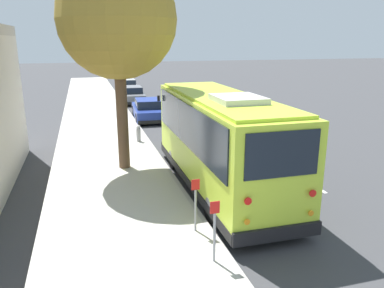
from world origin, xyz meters
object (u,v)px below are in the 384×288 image
Objects in this scene: street_tree at (117,11)px; fire_hydrant at (138,133)px; sign_post_near at (214,231)px; shuttle_bus at (220,137)px; sign_post_far at (195,205)px; parked_sedan_gray at (133,95)px; parked_sedan_silver at (128,86)px; parked_sedan_blue at (148,110)px.

street_tree is 6.64m from fire_hydrant.
shuttle_bus is at bearing -21.44° from sign_post_near.
fire_hydrant is (3.65, -1.11, -5.44)m from street_tree.
street_tree is at bearing 9.45° from sign_post_near.
sign_post_far is (-2.96, 1.74, -0.95)m from shuttle_bus.
parked_sedan_gray is 5.82× the size of fire_hydrant.
sign_post_far is at bearing -179.37° from fire_hydrant.
sign_post_near reaches higher than parked_sedan_gray.
parked_sedan_silver is 29.38m from sign_post_far.
street_tree is (-16.95, 2.59, 5.38)m from parked_sedan_gray.
parked_sedan_silver is at bearing -5.24° from fire_hydrant.
sign_post_near is at bearing -179.45° from fire_hydrant.
parked_sedan_silver is 3.17× the size of sign_post_far.
sign_post_near is (-16.92, 1.38, 0.29)m from parked_sedan_blue.
shuttle_bus reaches higher than parked_sedan_blue.
parked_sedan_gray is at bearing -6.34° from fire_hydrant.
parked_sedan_gray reaches higher than parked_sedan_silver.
street_tree reaches higher than parked_sedan_silver.
parked_sedan_silver is at bearing -1.26° from parked_sedan_gray.
street_tree is at bearing 11.77° from sign_post_far.
shuttle_bus is 19.86m from parked_sedan_gray.
street_tree is 7.84m from sign_post_far.
parked_sedan_gray is (7.33, 0.01, -0.00)m from parked_sedan_blue.
fire_hydrant is (-19.85, 1.82, -0.04)m from parked_sedan_silver.
fire_hydrant is at bearing 175.40° from parked_sedan_gray.
sign_post_far reaches higher than parked_sedan_gray.
shuttle_bus reaches higher than fire_hydrant.
street_tree reaches higher than parked_sedan_blue.
shuttle_bus is 26.39m from parked_sedan_silver.
parked_sedan_gray is (19.82, 0.37, -1.22)m from shuttle_bus.
parked_sedan_silver is 3.11× the size of sign_post_near.
parked_sedan_silver is (13.87, -0.33, -0.02)m from parked_sedan_blue.
sign_post_far reaches higher than fire_hydrant.
parked_sedan_blue is 5.79× the size of fire_hydrant.
fire_hydrant is at bearing -16.93° from street_tree.
parked_sedan_gray is 6.55m from parked_sedan_silver.
parked_sedan_silver is (26.36, 0.02, -1.25)m from shuttle_bus.
parked_sedan_gray is 0.56× the size of street_tree.
sign_post_far is at bearing 178.21° from parked_sedan_blue.
sign_post_far is at bearing 0.00° from sign_post_near.
shuttle_bus is 5.85m from street_tree.
sign_post_near is (-24.25, 1.37, 0.29)m from parked_sedan_gray.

